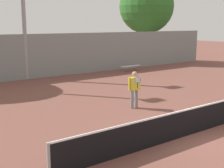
% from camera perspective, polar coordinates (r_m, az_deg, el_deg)
% --- Properties ---
extents(ground_plane, '(100.00, 100.00, 0.00)m').
position_cam_1_polar(ground_plane, '(11.25, 13.99, -9.00)').
color(ground_plane, brown).
extents(tennis_net, '(10.62, 0.09, 0.96)m').
position_cam_1_polar(tennis_net, '(11.10, 14.10, -6.63)').
color(tennis_net, '#99999E').
rests_on(tennis_net, ground_plane).
extents(tennis_player, '(0.60, 0.45, 1.69)m').
position_cam_1_polar(tennis_player, '(14.06, 4.13, -0.57)').
color(tennis_player, slate).
rests_on(tennis_player, ground_plane).
extents(bench_courtside_far, '(1.81, 0.40, 0.43)m').
position_cam_1_polar(bench_courtside_far, '(25.26, 3.42, 3.26)').
color(bench_courtside_far, silver).
rests_on(bench_courtside_far, ground_plane).
extents(back_fence, '(35.30, 0.06, 3.09)m').
position_cam_1_polar(back_fence, '(22.23, -14.57, 4.87)').
color(back_fence, gray).
rests_on(back_fence, ground_plane).
extents(tree_green_broad, '(5.35, 5.35, 8.14)m').
position_cam_1_polar(tree_green_broad, '(31.62, 6.31, 13.97)').
color(tree_green_broad, brown).
rests_on(tree_green_broad, ground_plane).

